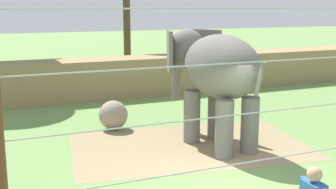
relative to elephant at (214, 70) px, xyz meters
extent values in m
plane|color=#6B8E4C|center=(-1.16, -2.83, -2.14)|extent=(120.00, 120.00, 0.00)
cube|color=#937F5B|center=(-0.69, 0.12, -2.14)|extent=(7.17, 5.18, 0.01)
cube|color=#997F56|center=(-1.16, 7.76, -1.30)|extent=(36.00, 1.80, 1.67)
cylinder|color=slate|center=(-0.47, 0.41, -1.37)|extent=(0.48, 0.48, 1.54)
cylinder|color=slate|center=(0.38, 0.49, -1.37)|extent=(0.48, 0.48, 1.54)
cylinder|color=slate|center=(-0.31, -1.16, -1.37)|extent=(0.48, 0.48, 1.54)
cylinder|color=slate|center=(0.53, -1.07, -1.37)|extent=(0.48, 0.48, 1.54)
ellipsoid|color=slate|center=(0.03, -0.33, 0.15)|extent=(1.82, 3.00, 1.76)
ellipsoid|color=slate|center=(-0.15, 1.45, 0.46)|extent=(1.31, 1.20, 1.27)
cube|color=slate|center=(-0.79, 1.27, 0.46)|extent=(0.43, 0.97, 1.21)
cube|color=slate|center=(0.52, 1.41, 0.46)|extent=(0.60, 0.91, 1.21)
cylinder|color=slate|center=(-0.19, 1.92, 0.00)|extent=(0.40, 0.57, 0.69)
cylinder|color=slate|center=(-0.21, 2.05, -0.48)|extent=(0.33, 0.42, 0.65)
cylinder|color=slate|center=(-0.21, 2.14, -0.94)|extent=(0.25, 0.25, 0.60)
cylinder|color=slate|center=(0.19, -1.92, 0.04)|extent=(0.14, 0.34, 0.88)
sphere|color=gray|center=(-2.18, 2.63, -1.67)|extent=(0.93, 0.93, 0.93)
cylinder|color=#B7B7BC|center=(-1.16, -5.16, -0.63)|extent=(10.53, 0.02, 0.02)
cylinder|color=#B7B7BC|center=(-1.16, -5.16, 0.16)|extent=(10.53, 0.02, 0.02)
cylinder|color=#B7B7BC|center=(-1.16, -5.16, 0.95)|extent=(10.53, 0.02, 0.02)
cylinder|color=#B7B7BC|center=(-1.16, -5.16, 1.73)|extent=(10.53, 0.02, 0.02)
sphere|color=tan|center=(-1.74, -6.05, -0.58)|extent=(0.22, 0.22, 0.22)
cylinder|color=brown|center=(2.50, 15.42, 0.75)|extent=(0.44, 0.44, 5.77)
camera|label=1|loc=(-5.99, -10.61, 1.77)|focal=46.80mm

